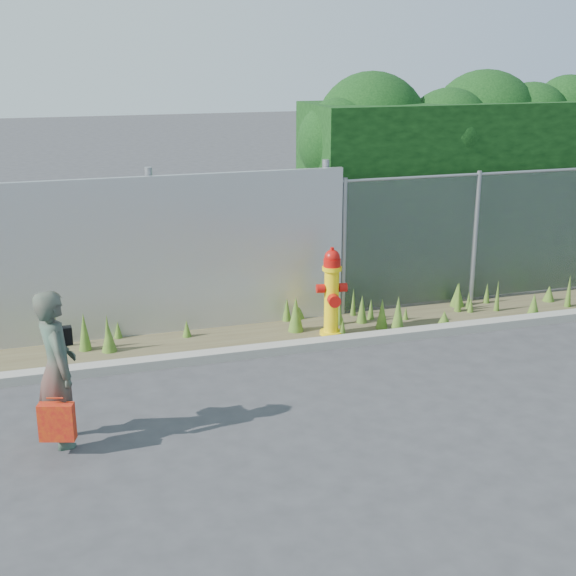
# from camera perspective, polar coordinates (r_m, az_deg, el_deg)

# --- Properties ---
(ground) EXTENTS (80.00, 80.00, 0.00)m
(ground) POSITION_cam_1_polar(r_m,az_deg,el_deg) (9.01, 4.53, -8.41)
(ground) COLOR #343436
(ground) RESTS_ON ground
(curb) EXTENTS (16.00, 0.22, 0.12)m
(curb) POSITION_cam_1_polar(r_m,az_deg,el_deg) (10.54, 0.91, -4.15)
(curb) COLOR gray
(curb) RESTS_ON ground
(weed_strip) EXTENTS (16.00, 1.31, 0.54)m
(weed_strip) POSITION_cam_1_polar(r_m,az_deg,el_deg) (11.10, -0.45, -2.67)
(weed_strip) COLOR #4E452C
(weed_strip) RESTS_ON ground
(corrugated_fence) EXTENTS (8.50, 0.21, 2.30)m
(corrugated_fence) POSITION_cam_1_polar(r_m,az_deg,el_deg) (10.90, -17.58, 1.51)
(corrugated_fence) COLOR #ABAEB2
(corrugated_fence) RESTS_ON ground
(chainlink_fence) EXTENTS (6.50, 0.07, 2.05)m
(chainlink_fence) POSITION_cam_1_polar(r_m,az_deg,el_deg) (13.15, 17.12, 3.78)
(chainlink_fence) COLOR gray
(chainlink_fence) RESTS_ON ground
(hedge) EXTENTS (7.50, 1.99, 3.48)m
(hedge) POSITION_cam_1_polar(r_m,az_deg,el_deg) (13.80, 14.77, 8.42)
(hedge) COLOR black
(hedge) RESTS_ON ground
(fire_hydrant) EXTENTS (0.42, 0.38, 1.25)m
(fire_hydrant) POSITION_cam_1_polar(r_m,az_deg,el_deg) (10.91, 3.13, -0.40)
(fire_hydrant) COLOR yellow
(fire_hydrant) RESTS_ON ground
(woman) EXTENTS (0.48, 0.64, 1.60)m
(woman) POSITION_cam_1_polar(r_m,az_deg,el_deg) (8.23, -16.11, -5.50)
(woman) COLOR #106B52
(woman) RESTS_ON ground
(red_tote_bag) EXTENTS (0.34, 0.13, 0.45)m
(red_tote_bag) POSITION_cam_1_polar(r_m,az_deg,el_deg) (8.15, -16.11, -9.13)
(red_tote_bag) COLOR #AF0A14
(black_shoulder_bag) EXTENTS (0.24, 0.10, 0.18)m
(black_shoulder_bag) POSITION_cam_1_polar(r_m,az_deg,el_deg) (8.31, -15.94, -3.33)
(black_shoulder_bag) COLOR black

